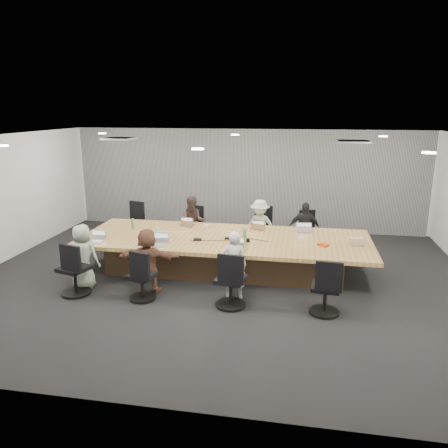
% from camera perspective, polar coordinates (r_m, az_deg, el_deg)
% --- Properties ---
extents(floor, '(10.00, 8.00, 0.00)m').
position_cam_1_polar(floor, '(8.91, -0.46, -7.19)').
color(floor, black).
rests_on(floor, ground).
extents(ceiling, '(10.00, 8.00, 0.00)m').
position_cam_1_polar(ceiling, '(8.28, -0.50, 11.08)').
color(ceiling, white).
rests_on(ceiling, wall_back).
extents(wall_back, '(10.00, 0.00, 2.80)m').
position_cam_1_polar(wall_back, '(12.37, 2.94, 5.79)').
color(wall_back, silver).
rests_on(wall_back, ground).
extents(wall_front, '(10.00, 0.00, 2.80)m').
position_cam_1_polar(wall_front, '(4.80, -9.38, -9.28)').
color(wall_front, silver).
rests_on(wall_front, ground).
extents(curtain, '(9.80, 0.04, 2.80)m').
position_cam_1_polar(curtain, '(12.29, 2.90, 5.74)').
color(curtain, gray).
rests_on(curtain, ground).
extents(conference_table, '(6.00, 2.20, 0.74)m').
position_cam_1_polar(conference_table, '(9.23, 0.11, -3.74)').
color(conference_table, '#493421').
rests_on(conference_table, ground).
extents(chair_0, '(0.69, 0.69, 0.82)m').
position_cam_1_polar(chair_0, '(11.49, -11.28, -0.24)').
color(chair_0, black).
rests_on(chair_0, ground).
extents(chair_1, '(0.59, 0.59, 0.73)m').
position_cam_1_polar(chair_1, '(11.03, -3.57, -0.83)').
color(chair_1, black).
rests_on(chair_1, ground).
extents(chair_2, '(0.63, 0.63, 0.82)m').
position_cam_1_polar(chair_2, '(10.77, 4.85, -1.02)').
color(chair_2, black).
rests_on(chair_2, ground).
extents(chair_3, '(0.61, 0.61, 0.73)m').
position_cam_1_polar(chair_3, '(10.74, 10.35, -1.51)').
color(chair_3, black).
rests_on(chair_3, ground).
extents(chair_4, '(0.72, 0.72, 0.85)m').
position_cam_1_polar(chair_4, '(8.52, -18.93, -6.05)').
color(chair_4, black).
rests_on(chair_4, ground).
extents(chair_5, '(0.62, 0.62, 0.74)m').
position_cam_1_polar(chair_5, '(8.01, -10.70, -7.21)').
color(chair_5, black).
rests_on(chair_5, ground).
extents(chair_6, '(0.65, 0.65, 0.83)m').
position_cam_1_polar(chair_6, '(7.59, 0.87, -7.83)').
color(chair_6, black).
rests_on(chair_6, ground).
extents(chair_7, '(0.59, 0.59, 0.80)m').
position_cam_1_polar(chair_7, '(7.53, 13.11, -8.59)').
color(chair_7, black).
rests_on(chair_7, ground).
extents(person_1, '(0.73, 0.63, 1.30)m').
position_cam_1_polar(person_1, '(10.63, -4.04, 0.15)').
color(person_1, '#3E302A').
rests_on(person_1, ground).
extents(laptop_1, '(0.33, 0.26, 0.02)m').
position_cam_1_polar(laptop_1, '(10.09, -4.80, -0.10)').
color(laptop_1, '#8C6647').
rests_on(laptop_1, conference_table).
extents(person_2, '(0.92, 0.67, 1.28)m').
position_cam_1_polar(person_2, '(10.37, 4.70, -0.31)').
color(person_2, '#ABB7AB').
rests_on(person_2, ground).
extents(laptop_2, '(0.35, 0.28, 0.02)m').
position_cam_1_polar(laptop_2, '(9.81, 4.40, -0.53)').
color(laptop_2, '#8C6647').
rests_on(laptop_2, conference_table).
extents(person_3, '(0.75, 0.34, 1.26)m').
position_cam_1_polar(person_3, '(10.33, 10.41, -0.62)').
color(person_3, black).
rests_on(person_3, ground).
extents(laptop_3, '(0.36, 0.27, 0.02)m').
position_cam_1_polar(laptop_3, '(9.77, 10.44, -0.80)').
color(laptop_3, '#B2B2B7').
rests_on(laptop_3, conference_table).
extents(person_4, '(0.63, 0.42, 1.25)m').
position_cam_1_polar(person_4, '(8.74, -17.95, -4.03)').
color(person_4, '#95A890').
rests_on(person_4, ground).
extents(laptop_4, '(0.30, 0.21, 0.02)m').
position_cam_1_polar(laptop_4, '(9.17, -16.42, -2.22)').
color(laptop_4, '#B2B2B7').
rests_on(laptop_4, conference_table).
extents(person_5, '(1.19, 0.51, 1.24)m').
position_cam_1_polar(person_5, '(8.23, -9.93, -4.72)').
color(person_5, brown).
rests_on(person_5, ground).
extents(laptop_5, '(0.36, 0.28, 0.02)m').
position_cam_1_polar(laptop_5, '(8.68, -8.74, -2.73)').
color(laptop_5, '#B2B2B7').
rests_on(laptop_5, conference_table).
extents(person_6, '(0.49, 0.35, 1.26)m').
position_cam_1_polar(person_6, '(7.84, 1.29, -5.40)').
color(person_6, silver).
rests_on(person_6, ground).
extents(laptop_6, '(0.34, 0.27, 0.02)m').
position_cam_1_polar(laptop_6, '(8.31, 1.88, -3.35)').
color(laptop_6, '#8C6647').
rests_on(laptop_6, conference_table).
extents(bottle_green_left, '(0.09, 0.09, 0.24)m').
position_cam_1_polar(bottle_green_left, '(9.93, -11.84, 0.03)').
color(bottle_green_left, '#427E4B').
rests_on(bottle_green_left, conference_table).
extents(bottle_green_right, '(0.09, 0.09, 0.27)m').
position_cam_1_polar(bottle_green_right, '(8.75, 2.71, -1.56)').
color(bottle_green_right, '#427E4B').
rests_on(bottle_green_right, conference_table).
extents(bottle_clear, '(0.08, 0.08, 0.20)m').
position_cam_1_polar(bottle_clear, '(9.31, -8.62, -0.93)').
color(bottle_clear, silver).
rests_on(bottle_clear, conference_table).
extents(cup_white_far, '(0.09, 0.09, 0.10)m').
position_cam_1_polar(cup_white_far, '(9.73, -2.27, -0.38)').
color(cup_white_far, white).
rests_on(cup_white_far, conference_table).
extents(cup_white_near, '(0.10, 0.10, 0.11)m').
position_cam_1_polar(cup_white_near, '(8.95, 10.02, -1.93)').
color(cup_white_near, white).
rests_on(cup_white_near, conference_table).
extents(mug_brown, '(0.11, 0.11, 0.12)m').
position_cam_1_polar(mug_brown, '(9.48, -15.42, -1.26)').
color(mug_brown, brown).
rests_on(mug_brown, conference_table).
extents(mic_left, '(0.19, 0.15, 0.03)m').
position_cam_1_polar(mic_left, '(8.93, -3.49, -2.03)').
color(mic_left, black).
rests_on(mic_left, conference_table).
extents(mic_right, '(0.15, 0.11, 0.03)m').
position_cam_1_polar(mic_right, '(8.99, 0.56, -1.89)').
color(mic_right, black).
rests_on(mic_right, conference_table).
extents(stapler, '(0.18, 0.08, 0.07)m').
position_cam_1_polar(stapler, '(8.81, 2.82, -2.13)').
color(stapler, black).
rests_on(stapler, conference_table).
extents(canvas_bag, '(0.29, 0.19, 0.15)m').
position_cam_1_polar(canvas_bag, '(8.97, 16.94, -2.21)').
color(canvas_bag, '#BDA88F').
rests_on(canvas_bag, conference_table).
extents(snack_packet, '(0.23, 0.22, 0.04)m').
position_cam_1_polar(snack_packet, '(8.76, 12.82, -2.68)').
color(snack_packet, '#C8390A').
rests_on(snack_packet, conference_table).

